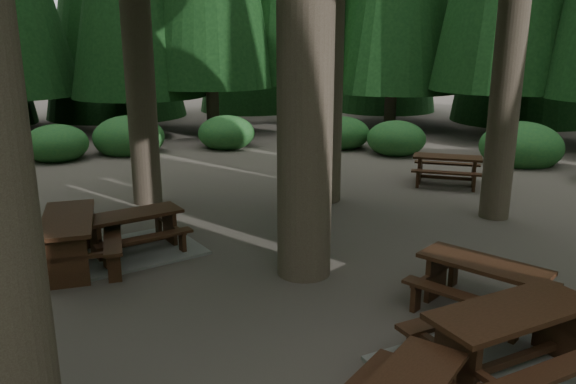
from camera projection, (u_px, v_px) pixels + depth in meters
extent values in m
plane|color=#4C443E|center=(257.00, 283.00, 8.58)|extent=(80.00, 80.00, 0.00)
cube|color=gray|center=(507.00, 375.00, 6.18)|extent=(2.84, 2.51, 0.05)
cube|color=#321B0F|center=(514.00, 311.00, 5.98)|extent=(2.05, 1.14, 0.06)
cube|color=#321B0F|center=(467.00, 313.00, 6.62)|extent=(1.94, 0.67, 0.05)
cube|color=#321B0F|center=(563.00, 368.00, 5.51)|extent=(1.94, 0.67, 0.05)
cube|color=#321B0F|center=(456.00, 364.00, 5.75)|extent=(0.21, 0.59, 0.77)
cube|color=#321B0F|center=(457.00, 358.00, 5.73)|extent=(0.41, 1.54, 0.06)
cube|color=#321B0F|center=(558.00, 330.00, 6.43)|extent=(0.21, 0.59, 0.77)
cube|color=#321B0F|center=(559.00, 324.00, 6.41)|extent=(0.41, 1.54, 0.06)
cube|color=#321B0F|center=(508.00, 361.00, 6.14)|extent=(1.59, 0.42, 0.09)
cube|color=#321B0F|center=(67.00, 219.00, 8.95)|extent=(0.86, 2.02, 0.07)
cube|color=#321B0F|center=(25.00, 243.00, 8.85)|extent=(0.36, 2.00, 0.06)
cube|color=#321B0F|center=(112.00, 235.00, 9.23)|extent=(0.36, 2.00, 0.06)
cube|color=#321B0F|center=(67.00, 262.00, 8.33)|extent=(0.61, 0.11, 0.80)
cube|color=#321B0F|center=(66.00, 258.00, 8.32)|extent=(1.60, 0.16, 0.07)
cube|color=#321B0F|center=(73.00, 229.00, 9.80)|extent=(0.61, 0.11, 0.80)
cube|color=#321B0F|center=(72.00, 226.00, 9.78)|extent=(1.60, 0.16, 0.07)
cube|color=#321B0F|center=(71.00, 256.00, 9.12)|extent=(0.16, 1.66, 0.09)
cube|color=gray|center=(135.00, 250.00, 9.85)|extent=(2.56, 2.33, 0.05)
cube|color=#321B0F|center=(133.00, 214.00, 9.68)|extent=(1.76, 1.15, 0.05)
cube|color=#321B0F|center=(123.00, 221.00, 10.19)|extent=(1.63, 0.76, 0.05)
cube|color=#321B0F|center=(145.00, 238.00, 9.31)|extent=(1.63, 0.76, 0.05)
cube|color=#321B0F|center=(96.00, 241.00, 9.41)|extent=(0.23, 0.50, 0.66)
cube|color=#321B0F|center=(96.00, 238.00, 9.40)|extent=(0.51, 1.28, 0.05)
cube|color=#321B0F|center=(170.00, 227.00, 10.13)|extent=(0.23, 0.50, 0.66)
cube|color=#321B0F|center=(169.00, 224.00, 10.11)|extent=(0.51, 1.28, 0.05)
cube|color=#321B0F|center=(135.00, 243.00, 9.81)|extent=(1.32, 0.52, 0.07)
cube|color=#321B0F|center=(447.00, 157.00, 14.29)|extent=(1.78, 1.44, 0.06)
cube|color=#321B0F|center=(447.00, 164.00, 14.88)|extent=(1.56, 1.08, 0.05)
cube|color=#321B0F|center=(446.00, 173.00, 13.84)|extent=(1.56, 1.08, 0.05)
cube|color=#321B0F|center=(420.00, 170.00, 14.57)|extent=(0.33, 0.48, 0.67)
cube|color=#321B0F|center=(420.00, 167.00, 14.56)|extent=(0.78, 1.19, 0.06)
cube|color=#321B0F|center=(474.00, 173.00, 14.20)|extent=(0.33, 0.48, 0.67)
cube|color=#321B0F|center=(474.00, 171.00, 14.18)|extent=(0.78, 1.19, 0.06)
cube|color=#321B0F|center=(446.00, 178.00, 14.43)|extent=(1.23, 0.80, 0.07)
cube|color=#321B0F|center=(407.00, 384.00, 4.97)|extent=(1.58, 1.46, 0.05)
cube|color=#321B0F|center=(431.00, 384.00, 5.54)|extent=(0.36, 0.41, 0.62)
cube|color=#321B0F|center=(431.00, 379.00, 5.53)|extent=(0.85, 1.01, 0.05)
cube|color=#321B0F|center=(484.00, 264.00, 7.49)|extent=(1.46, 1.77, 0.06)
cube|color=#321B0F|center=(499.00, 271.00, 7.97)|extent=(1.11, 1.54, 0.05)
cube|color=#321B0F|center=(464.00, 297.00, 7.17)|extent=(1.11, 1.54, 0.05)
cube|color=#321B0F|center=(436.00, 275.00, 8.03)|extent=(0.47, 0.34, 0.67)
cube|color=#321B0F|center=(436.00, 272.00, 8.01)|extent=(1.18, 0.80, 0.06)
cube|color=#321B0F|center=(532.00, 304.00, 7.16)|extent=(0.47, 0.34, 0.67)
cube|color=#321B0F|center=(533.00, 300.00, 7.14)|extent=(1.18, 0.80, 0.06)
cube|color=#321B0F|center=(480.00, 300.00, 7.63)|extent=(0.83, 1.22, 0.07)
ellipsoid|color=#205E2D|center=(520.00, 150.00, 16.84)|extent=(2.42, 2.42, 1.49)
ellipsoid|color=#205E2D|center=(396.00, 142.00, 18.17)|extent=(1.90, 1.90, 1.17)
ellipsoid|color=#205E2D|center=(343.00, 136.00, 19.23)|extent=(1.84, 1.84, 1.13)
ellipsoid|color=#205E2D|center=(227.00, 136.00, 19.28)|extent=(1.95, 1.95, 1.20)
ellipsoid|color=#205E2D|center=(129.00, 140.00, 18.44)|extent=(2.31, 2.31, 1.42)
ellipsoid|color=#205E2D|center=(57.00, 147.00, 17.30)|extent=(1.93, 1.93, 1.19)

